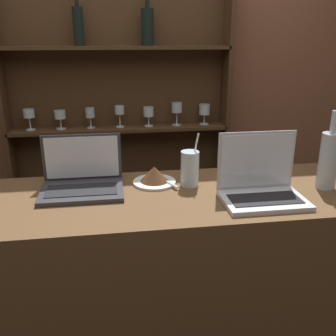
{
  "coord_description": "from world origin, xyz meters",
  "views": [
    {
      "loc": [
        -0.16,
        -1.05,
        1.63
      ],
      "look_at": [
        0.04,
        0.3,
        1.15
      ],
      "focal_mm": 40.0,
      "sensor_mm": 36.0,
      "label": 1
    }
  ],
  "objects": [
    {
      "name": "back_wall",
      "position": [
        0.0,
        1.42,
        1.35
      ],
      "size": [
        7.0,
        0.06,
        2.7
      ],
      "color": "brown",
      "rests_on": "ground_plane"
    },
    {
      "name": "wine_bottle_clear",
      "position": [
        0.68,
        0.25,
        1.17
      ],
      "size": [
        0.08,
        0.08,
        0.32
      ],
      "color": "#B2C1C6",
      "rests_on": "bar_counter"
    },
    {
      "name": "cake_plate",
      "position": [
        -0.0,
        0.4,
        1.08
      ],
      "size": [
        0.18,
        0.18,
        0.07
      ],
      "color": "white",
      "rests_on": "bar_counter"
    },
    {
      "name": "bar_counter",
      "position": [
        0.0,
        0.28,
        0.52
      ],
      "size": [
        1.68,
        0.55,
        1.05
      ],
      "color": "brown",
      "rests_on": "ground_plane"
    },
    {
      "name": "laptop_far",
      "position": [
        0.38,
        0.19,
        1.11
      ],
      "size": [
        0.3,
        0.21,
        0.25
      ],
      "color": "silver",
      "rests_on": "bar_counter"
    },
    {
      "name": "laptop_near",
      "position": [
        -0.29,
        0.37,
        1.09
      ],
      "size": [
        0.32,
        0.23,
        0.21
      ],
      "color": "#333338",
      "rests_on": "bar_counter"
    },
    {
      "name": "back_shelf",
      "position": [
        -0.11,
        1.34,
        1.02
      ],
      "size": [
        1.39,
        0.18,
        1.96
      ],
      "color": "#472D19",
      "rests_on": "ground_plane"
    },
    {
      "name": "water_glass",
      "position": [
        0.14,
        0.36,
        1.12
      ],
      "size": [
        0.07,
        0.07,
        0.22
      ],
      "color": "silver",
      "rests_on": "bar_counter"
    }
  ]
}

